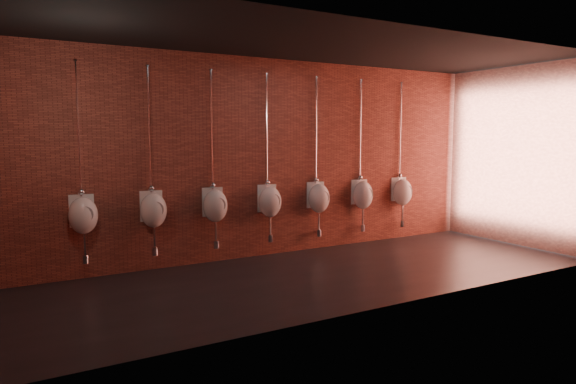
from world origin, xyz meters
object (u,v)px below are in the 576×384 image
Objects in this scene: urinal_2 at (215,205)px; urinal_6 at (402,191)px; urinal_5 at (363,194)px; urinal_3 at (270,201)px; urinal_0 at (83,214)px; urinal_1 at (153,209)px; urinal_4 at (319,197)px.

urinal_2 and urinal_6 have the same top height.
urinal_5 is at bearing 0.00° from urinal_2.
urinal_5 is at bearing 0.00° from urinal_3.
urinal_1 is (0.95, 0.00, 0.00)m from urinal_0.
urinal_5 is at bearing 180.00° from urinal_6.
urinal_1 is 1.90m from urinal_3.
urinal_4 is (0.95, 0.00, 0.00)m from urinal_3.
urinal_1 is 1.00× the size of urinal_3.
urinal_0 is at bearing 180.00° from urinal_3.
urinal_6 is (5.69, 0.00, 0.00)m from urinal_0.
urinal_1 is at bearing 180.00° from urinal_4.
urinal_1 and urinal_3 have the same top height.
urinal_2 is (1.90, 0.00, 0.00)m from urinal_0.
urinal_3 is (1.90, 0.00, 0.00)m from urinal_1.
urinal_5 is at bearing 0.00° from urinal_4.
urinal_1 is at bearing 180.00° from urinal_2.
urinal_2 is at bearing 180.00° from urinal_5.
urinal_4 is at bearing 0.00° from urinal_2.
urinal_0 is 1.00× the size of urinal_1.
urinal_2 is at bearing 180.00° from urinal_6.
urinal_4 is (3.79, 0.00, 0.00)m from urinal_0.
urinal_6 is (0.95, 0.00, 0.00)m from urinal_5.
urinal_2 is 1.00× the size of urinal_3.
urinal_1 is 1.00× the size of urinal_5.
urinal_0 and urinal_4 have the same top height.
urinal_6 is at bearing 0.00° from urinal_5.
urinal_3 is at bearing 0.00° from urinal_0.
urinal_3 and urinal_6 have the same top height.
urinal_0 is 1.00× the size of urinal_5.
urinal_3 is 2.84m from urinal_6.
urinal_5 is (2.84, 0.00, 0.00)m from urinal_2.
urinal_0 is 1.90m from urinal_2.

